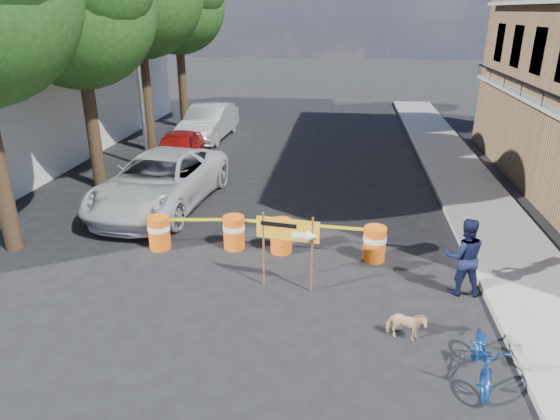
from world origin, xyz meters
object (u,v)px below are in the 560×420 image
(barrel_far_right, at_px, (375,243))
(bicycle, at_px, (488,336))
(detour_sign, at_px, (296,236))
(suv_white, at_px, (160,181))
(barrel_mid_left, at_px, (234,232))
(barrel_far_left, at_px, (159,232))
(barrel_mid_right, at_px, (281,235))
(dog, at_px, (406,325))
(sedan_red, at_px, (178,150))
(sedan_silver, at_px, (209,122))
(pedestrian, at_px, (464,257))

(barrel_far_right, relative_size, bicycle, 0.52)
(detour_sign, distance_m, suv_white, 6.67)
(barrel_mid_left, distance_m, detour_sign, 2.78)
(bicycle, bearing_deg, barrel_far_left, 158.28)
(barrel_mid_right, xyz_separation_m, dog, (2.83, -3.44, -0.15))
(detour_sign, bearing_deg, barrel_mid_left, 141.33)
(barrel_far_right, height_order, sedan_red, sedan_red)
(sedan_red, bearing_deg, barrel_mid_right, -60.04)
(bicycle, bearing_deg, barrel_mid_left, 148.15)
(barrel_far_right, bearing_deg, bicycle, -68.80)
(barrel_far_left, height_order, sedan_silver, sedan_silver)
(sedan_silver, bearing_deg, barrel_far_right, -55.60)
(barrel_mid_right, height_order, sedan_silver, sedan_silver)
(dog, height_order, sedan_silver, sedan_silver)
(barrel_mid_right, height_order, barrel_far_right, same)
(barrel_mid_left, distance_m, suv_white, 4.03)
(barrel_mid_right, height_order, detour_sign, detour_sign)
(sedan_red, bearing_deg, suv_white, -84.79)
(barrel_mid_left, bearing_deg, sedan_red, 118.70)
(detour_sign, bearing_deg, barrel_mid_right, 114.38)
(suv_white, xyz_separation_m, sedan_silver, (-0.84, 9.07, -0.02))
(barrel_far_right, distance_m, sedan_silver, 14.13)
(bicycle, bearing_deg, pedestrian, 94.12)
(dog, distance_m, sedan_silver, 17.21)
(sedan_silver, bearing_deg, barrel_mid_left, -69.54)
(dog, relative_size, sedan_red, 0.18)
(bicycle, bearing_deg, suv_white, 147.34)
(barrel_far_left, bearing_deg, sedan_silver, 98.75)
(barrel_far_right, bearing_deg, barrel_mid_right, 176.07)
(detour_sign, xyz_separation_m, suv_white, (-4.79, 4.62, -0.48))
(suv_white, bearing_deg, detour_sign, -38.48)
(barrel_mid_left, relative_size, sedan_silver, 0.18)
(barrel_mid_left, bearing_deg, sedan_silver, 107.93)
(detour_sign, distance_m, pedestrian, 3.72)
(suv_white, relative_size, sedan_silver, 1.21)
(barrel_far_right, distance_m, suv_white, 7.25)
(pedestrian, distance_m, sedan_red, 12.62)
(detour_sign, bearing_deg, sedan_red, 130.30)
(pedestrian, xyz_separation_m, bicycle, (-0.21, -2.87, -0.03))
(barrel_mid_right, relative_size, dog, 1.20)
(barrel_far_left, xyz_separation_m, barrel_mid_left, (1.95, 0.28, 0.00))
(barrel_far_left, xyz_separation_m, suv_white, (-1.02, 2.98, 0.38))
(dog, relative_size, sedan_silver, 0.15)
(pedestrian, height_order, sedan_red, pedestrian)
(detour_sign, xyz_separation_m, dog, (2.29, -1.58, -1.01))
(barrel_mid_left, relative_size, bicycle, 0.52)
(barrel_far_left, relative_size, detour_sign, 0.50)
(barrel_far_left, relative_size, barrel_far_right, 1.00)
(barrel_far_left, relative_size, pedestrian, 0.50)
(dog, height_order, sedan_red, sedan_red)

